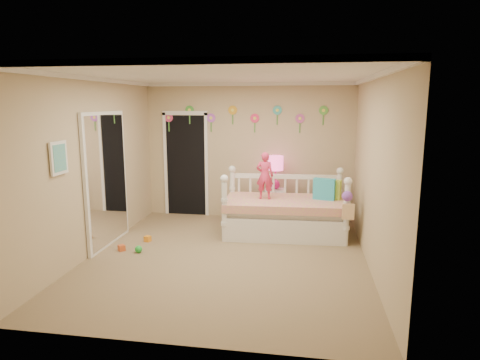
% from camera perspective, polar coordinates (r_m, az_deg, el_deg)
% --- Properties ---
extents(floor, '(4.00, 4.50, 0.01)m').
position_cam_1_polar(floor, '(6.16, -1.83, -10.65)').
color(floor, '#7F684C').
rests_on(floor, ground).
extents(ceiling, '(4.00, 4.50, 0.01)m').
position_cam_1_polar(ceiling, '(5.75, -1.99, 14.25)').
color(ceiling, white).
rests_on(ceiling, floor).
extents(back_wall, '(4.00, 0.01, 2.60)m').
position_cam_1_polar(back_wall, '(8.02, 1.15, 3.93)').
color(back_wall, tan).
rests_on(back_wall, floor).
extents(left_wall, '(0.01, 4.50, 2.60)m').
position_cam_1_polar(left_wall, '(6.50, -19.50, 1.74)').
color(left_wall, tan).
rests_on(left_wall, floor).
extents(right_wall, '(0.01, 4.50, 2.60)m').
position_cam_1_polar(right_wall, '(5.79, 17.94, 0.80)').
color(right_wall, tan).
rests_on(right_wall, floor).
extents(crown_molding, '(4.00, 4.50, 0.06)m').
position_cam_1_polar(crown_molding, '(5.75, -1.98, 13.96)').
color(crown_molding, white).
rests_on(crown_molding, ceiling).
extents(daybed, '(2.09, 1.19, 1.11)m').
position_cam_1_polar(daybed, '(7.10, 6.17, -3.12)').
color(daybed, white).
rests_on(daybed, floor).
extents(pillow_turquoise, '(0.38, 0.22, 0.36)m').
position_cam_1_polar(pillow_turquoise, '(7.12, 11.51, -1.24)').
color(pillow_turquoise, '#26ACBF').
rests_on(pillow_turquoise, daybed).
extents(pillow_lime, '(0.37, 0.23, 0.33)m').
position_cam_1_polar(pillow_lime, '(7.20, 12.32, -1.26)').
color(pillow_lime, '#AACD3E').
rests_on(pillow_lime, daybed).
extents(child, '(0.30, 0.20, 0.80)m').
position_cam_1_polar(child, '(7.00, 3.43, 0.60)').
color(child, '#E83461').
rests_on(child, daybed).
extents(nightstand, '(0.39, 0.31, 0.64)m').
position_cam_1_polar(nightstand, '(7.87, 4.83, -3.51)').
color(nightstand, white).
rests_on(nightstand, floor).
extents(table_lamp, '(0.28, 0.28, 0.63)m').
position_cam_1_polar(table_lamp, '(7.72, 4.92, 1.77)').
color(table_lamp, '#D61C77').
rests_on(table_lamp, nightstand).
extents(closet_doorway, '(0.90, 0.04, 2.07)m').
position_cam_1_polar(closet_doorway, '(8.30, -7.45, 2.23)').
color(closet_doorway, black).
rests_on(closet_doorway, back_wall).
extents(flower_decals, '(3.40, 0.02, 0.50)m').
position_cam_1_polar(flower_decals, '(7.97, 0.51, 8.51)').
color(flower_decals, '#B2668C').
rests_on(flower_decals, back_wall).
extents(mirror_closet, '(0.07, 1.30, 2.10)m').
position_cam_1_polar(mirror_closet, '(6.78, -17.88, 0.04)').
color(mirror_closet, white).
rests_on(mirror_closet, left_wall).
extents(wall_picture, '(0.05, 0.34, 0.42)m').
position_cam_1_polar(wall_picture, '(5.68, -23.68, 2.80)').
color(wall_picture, white).
rests_on(wall_picture, left_wall).
extents(hanging_bag, '(0.20, 0.16, 0.36)m').
position_cam_1_polar(hanging_bag, '(6.55, 14.50, -3.49)').
color(hanging_bag, beige).
rests_on(hanging_bag, daybed).
extents(toy_scatter, '(0.97, 1.40, 0.11)m').
position_cam_1_polar(toy_scatter, '(6.90, -16.00, -8.23)').
color(toy_scatter, '#996666').
rests_on(toy_scatter, floor).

